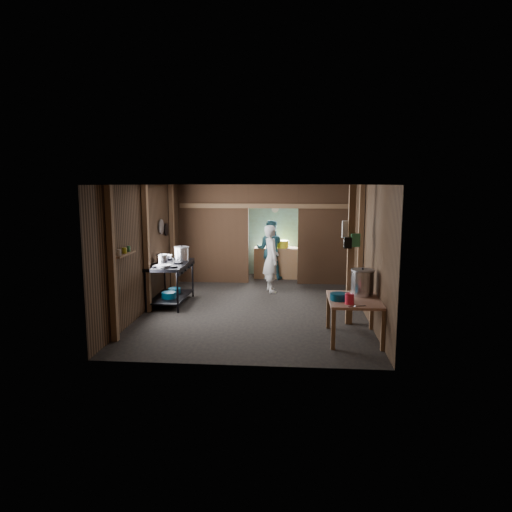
# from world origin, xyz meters

# --- Properties ---
(floor) EXTENTS (4.50, 7.00, 0.00)m
(floor) POSITION_xyz_m (0.00, 0.00, 0.00)
(floor) COLOR black
(floor) RESTS_ON ground
(ceiling) EXTENTS (4.50, 7.00, 0.00)m
(ceiling) POSITION_xyz_m (0.00, 0.00, 2.60)
(ceiling) COLOR black
(ceiling) RESTS_ON ground
(wall_back) EXTENTS (4.50, 0.00, 2.60)m
(wall_back) POSITION_xyz_m (0.00, 3.50, 1.30)
(wall_back) COLOR brown
(wall_back) RESTS_ON ground
(wall_front) EXTENTS (4.50, 0.00, 2.60)m
(wall_front) POSITION_xyz_m (0.00, -3.50, 1.30)
(wall_front) COLOR brown
(wall_front) RESTS_ON ground
(wall_left) EXTENTS (0.00, 7.00, 2.60)m
(wall_left) POSITION_xyz_m (-2.25, 0.00, 1.30)
(wall_left) COLOR brown
(wall_left) RESTS_ON ground
(wall_right) EXTENTS (0.00, 7.00, 2.60)m
(wall_right) POSITION_xyz_m (2.25, 0.00, 1.30)
(wall_right) COLOR brown
(wall_right) RESTS_ON ground
(partition_left) EXTENTS (1.85, 0.10, 2.60)m
(partition_left) POSITION_xyz_m (-1.32, 2.20, 1.30)
(partition_left) COLOR #51311F
(partition_left) RESTS_ON floor
(partition_right) EXTENTS (1.35, 0.10, 2.60)m
(partition_right) POSITION_xyz_m (1.57, 2.20, 1.30)
(partition_right) COLOR #51311F
(partition_right) RESTS_ON floor
(partition_header) EXTENTS (1.30, 0.10, 0.60)m
(partition_header) POSITION_xyz_m (0.25, 2.20, 2.30)
(partition_header) COLOR #51311F
(partition_header) RESTS_ON wall_back
(turquoise_panel) EXTENTS (4.40, 0.06, 2.50)m
(turquoise_panel) POSITION_xyz_m (0.00, 3.44, 1.25)
(turquoise_panel) COLOR #78B4B6
(turquoise_panel) RESTS_ON wall_back
(back_counter) EXTENTS (1.20, 0.50, 0.85)m
(back_counter) POSITION_xyz_m (0.30, 2.95, 0.42)
(back_counter) COLOR brown
(back_counter) RESTS_ON floor
(wall_clock) EXTENTS (0.20, 0.03, 0.20)m
(wall_clock) POSITION_xyz_m (0.25, 3.40, 1.90)
(wall_clock) COLOR beige
(wall_clock) RESTS_ON wall_back
(post_left_a) EXTENTS (0.10, 0.12, 2.60)m
(post_left_a) POSITION_xyz_m (-2.18, -2.60, 1.30)
(post_left_a) COLOR brown
(post_left_a) RESTS_ON floor
(post_left_b) EXTENTS (0.10, 0.12, 2.60)m
(post_left_b) POSITION_xyz_m (-2.18, -0.80, 1.30)
(post_left_b) COLOR brown
(post_left_b) RESTS_ON floor
(post_left_c) EXTENTS (0.10, 0.12, 2.60)m
(post_left_c) POSITION_xyz_m (-2.18, 1.20, 1.30)
(post_left_c) COLOR brown
(post_left_c) RESTS_ON floor
(post_right) EXTENTS (0.10, 0.12, 2.60)m
(post_right) POSITION_xyz_m (2.18, -0.20, 1.30)
(post_right) COLOR brown
(post_right) RESTS_ON floor
(post_free) EXTENTS (0.12, 0.12, 2.60)m
(post_free) POSITION_xyz_m (1.85, -1.30, 1.30)
(post_free) COLOR brown
(post_free) RESTS_ON floor
(cross_beam) EXTENTS (4.40, 0.12, 0.12)m
(cross_beam) POSITION_xyz_m (0.00, 2.15, 2.05)
(cross_beam) COLOR brown
(cross_beam) RESTS_ON wall_left
(pan_lid_big) EXTENTS (0.03, 0.34, 0.34)m
(pan_lid_big) POSITION_xyz_m (-2.21, 0.40, 1.65)
(pan_lid_big) COLOR gray
(pan_lid_big) RESTS_ON wall_left
(pan_lid_small) EXTENTS (0.03, 0.30, 0.30)m
(pan_lid_small) POSITION_xyz_m (-2.21, 0.80, 1.55)
(pan_lid_small) COLOR black
(pan_lid_small) RESTS_ON wall_left
(wall_shelf) EXTENTS (0.14, 0.80, 0.03)m
(wall_shelf) POSITION_xyz_m (-2.15, -2.10, 1.40)
(wall_shelf) COLOR brown
(wall_shelf) RESTS_ON wall_left
(jar_white) EXTENTS (0.07, 0.07, 0.10)m
(jar_white) POSITION_xyz_m (-2.15, -2.35, 1.47)
(jar_white) COLOR beige
(jar_white) RESTS_ON wall_shelf
(jar_yellow) EXTENTS (0.08, 0.08, 0.10)m
(jar_yellow) POSITION_xyz_m (-2.15, -2.10, 1.47)
(jar_yellow) COLOR gold
(jar_yellow) RESTS_ON wall_shelf
(jar_green) EXTENTS (0.06, 0.06, 0.10)m
(jar_green) POSITION_xyz_m (-2.15, -1.88, 1.47)
(jar_green) COLOR #368B57
(jar_green) RESTS_ON wall_shelf
(bag_white) EXTENTS (0.22, 0.15, 0.32)m
(bag_white) POSITION_xyz_m (1.80, -1.22, 1.78)
(bag_white) COLOR beige
(bag_white) RESTS_ON post_free
(bag_green) EXTENTS (0.16, 0.12, 0.24)m
(bag_green) POSITION_xyz_m (1.92, -1.36, 1.60)
(bag_green) COLOR #368B57
(bag_green) RESTS_ON post_free
(bag_black) EXTENTS (0.14, 0.10, 0.20)m
(bag_black) POSITION_xyz_m (1.78, -1.38, 1.55)
(bag_black) COLOR black
(bag_black) RESTS_ON post_free
(gas_range) EXTENTS (0.79, 1.54, 0.91)m
(gas_range) POSITION_xyz_m (-1.88, -0.15, 0.45)
(gas_range) COLOR black
(gas_range) RESTS_ON floor
(prep_table) EXTENTS (0.86, 1.19, 0.70)m
(prep_table) POSITION_xyz_m (1.83, -2.17, 0.35)
(prep_table) COLOR tan
(prep_table) RESTS_ON floor
(stove_pot_large) EXTENTS (0.38, 0.38, 0.34)m
(stove_pot_large) POSITION_xyz_m (-1.71, 0.24, 1.06)
(stove_pot_large) COLOR silver
(stove_pot_large) RESTS_ON gas_range
(stove_pot_med) EXTENTS (0.31, 0.31, 0.22)m
(stove_pot_med) POSITION_xyz_m (-2.05, -0.16, 1.00)
(stove_pot_med) COLOR silver
(stove_pot_med) RESTS_ON gas_range
(stove_saucepan) EXTENTS (0.21, 0.21, 0.11)m
(stove_saucepan) POSITION_xyz_m (-2.05, 0.34, 0.96)
(stove_saucepan) COLOR silver
(stove_saucepan) RESTS_ON gas_range
(frying_pan) EXTENTS (0.43, 0.59, 0.07)m
(frying_pan) POSITION_xyz_m (-1.88, -0.64, 0.93)
(frying_pan) COLOR gray
(frying_pan) RESTS_ON gas_range
(blue_tub_front) EXTENTS (0.32, 0.32, 0.13)m
(blue_tub_front) POSITION_xyz_m (-1.88, -0.33, 0.24)
(blue_tub_front) COLOR navy
(blue_tub_front) RESTS_ON gas_range
(blue_tub_back) EXTENTS (0.28, 0.28, 0.11)m
(blue_tub_back) POSITION_xyz_m (-1.88, 0.13, 0.23)
(blue_tub_back) COLOR navy
(blue_tub_back) RESTS_ON gas_range
(stock_pot) EXTENTS (0.46, 0.46, 0.47)m
(stock_pot) POSITION_xyz_m (1.99, -1.90, 0.92)
(stock_pot) COLOR silver
(stock_pot) RESTS_ON prep_table
(wash_basin) EXTENTS (0.34, 0.34, 0.11)m
(wash_basin) POSITION_xyz_m (1.56, -2.28, 0.76)
(wash_basin) COLOR navy
(wash_basin) RESTS_ON prep_table
(pink_bucket) EXTENTS (0.19, 0.19, 0.17)m
(pink_bucket) POSITION_xyz_m (1.70, -2.53, 0.79)
(pink_bucket) COLOR #F12441
(pink_bucket) RESTS_ON prep_table
(knife) EXTENTS (0.30, 0.12, 0.01)m
(knife) POSITION_xyz_m (1.80, -2.67, 0.71)
(knife) COLOR silver
(knife) RESTS_ON prep_table
(yellow_tub) EXTENTS (0.37, 0.37, 0.20)m
(yellow_tub) POSITION_xyz_m (0.47, 2.95, 0.95)
(yellow_tub) COLOR gold
(yellow_tub) RESTS_ON back_counter
(cook) EXTENTS (0.55, 0.69, 1.63)m
(cook) POSITION_xyz_m (0.25, 1.24, 0.82)
(cook) COLOR silver
(cook) RESTS_ON floor
(worker_back) EXTENTS (0.88, 0.73, 1.63)m
(worker_back) POSITION_xyz_m (0.14, 2.82, 0.82)
(worker_back) COLOR #245A6D
(worker_back) RESTS_ON floor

